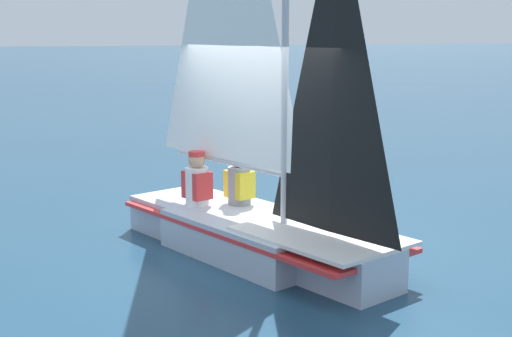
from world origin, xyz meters
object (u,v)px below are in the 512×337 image
Objects in this scene: sailboat_main at (254,185)px; sailor_crew at (197,192)px; buoy_marker at (326,135)px; sailor_helm at (239,191)px.

sailor_crew is at bearing -170.08° from sailboat_main.
buoy_marker is (-4.99, -7.06, -0.46)m from sailor_crew.
sailor_crew is 1.17× the size of buoy_marker.
sailboat_main is 4.90× the size of sailor_crew.
buoy_marker is (-4.46, -7.19, -0.46)m from sailor_helm.
sailboat_main is 4.90× the size of sailor_helm.
sailor_helm is at bearing 58.20° from buoy_marker.
sailor_helm is 8.48m from buoy_marker.
sailboat_main is 5.73× the size of buoy_marker.
sailor_crew is at bearing 54.77° from buoy_marker.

